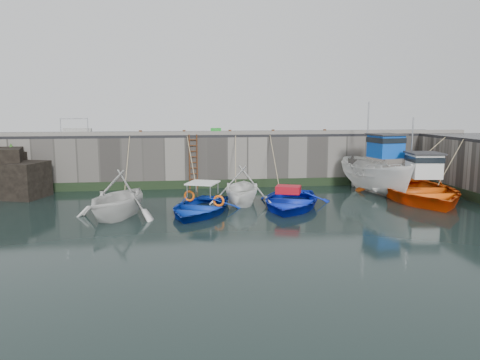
{
  "coord_description": "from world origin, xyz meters",
  "views": [
    {
      "loc": [
        -2.87,
        -17.36,
        4.73
      ],
      "look_at": [
        0.13,
        5.23,
        1.2
      ],
      "focal_mm": 35.0,
      "sensor_mm": 36.0,
      "label": 1
    }
  ],
  "objects": [
    {
      "name": "fish_crate",
      "position": [
        -0.48,
        12.18,
        3.31
      ],
      "size": [
        0.68,
        0.41,
        0.31
      ],
      "primitive_type": "cube",
      "rotation": [
        0.0,
        0.0,
        -0.07
      ],
      "color": "#1B9525",
      "rests_on": "road_back"
    },
    {
      "name": "ground",
      "position": [
        0.0,
        0.0,
        0.0
      ],
      "size": [
        120.0,
        120.0,
        0.0
      ],
      "primitive_type": "plane",
      "color": "black",
      "rests_on": "ground"
    },
    {
      "name": "boat_far_orange",
      "position": [
        9.5,
        5.19,
        0.51
      ],
      "size": [
        6.42,
        8.29,
        4.58
      ],
      "rotation": [
        0.0,
        0.0,
        -0.13
      ],
      "color": "#F9570D",
      "rests_on": "ground"
    },
    {
      "name": "boat_near_navy",
      "position": [
        2.44,
        4.21,
        0.0
      ],
      "size": [
        5.48,
        6.35,
        1.11
      ],
      "primitive_type": "imported",
      "rotation": [
        0.0,
        0.0,
        -0.37
      ],
      "color": "#0D27CD",
      "rests_on": "ground"
    },
    {
      "name": "boat_near_blacktrim",
      "position": [
        0.24,
        5.39,
        0.0
      ],
      "size": [
        4.29,
        4.74,
        2.18
      ],
      "primitive_type": "imported",
      "rotation": [
        0.0,
        0.0,
        -0.19
      ],
      "color": "white",
      "rests_on": "ground"
    },
    {
      "name": "boat_far_white",
      "position": [
        8.12,
        7.03,
        1.03
      ],
      "size": [
        3.36,
        6.56,
        5.42
      ],
      "rotation": [
        0.0,
        0.0,
        0.17
      ],
      "color": "white",
      "rests_on": "ground"
    },
    {
      "name": "boat_near_white",
      "position": [
        -5.52,
        3.19,
        0.0
      ],
      "size": [
        5.15,
        5.52,
        2.36
      ],
      "primitive_type": "imported",
      "rotation": [
        0.0,
        0.0,
        -0.35
      ],
      "color": "silver",
      "rests_on": "ground"
    },
    {
      "name": "boat_near_blue_rope",
      "position": [
        -1.96,
        8.0,
        0.0
      ],
      "size": [
        0.04,
        4.77,
        3.1
      ],
      "primitive_type": null,
      "color": "tan",
      "rests_on": "ground"
    },
    {
      "name": "bollard_d",
      "position": [
        2.8,
        10.25,
        3.3
      ],
      "size": [
        0.18,
        0.18,
        0.28
      ],
      "primitive_type": "cylinder",
      "color": "#3F1E0F",
      "rests_on": "road_back"
    },
    {
      "name": "bollard_e",
      "position": [
        6.0,
        10.25,
        3.3
      ],
      "size": [
        0.18,
        0.18,
        0.28
      ],
      "primitive_type": "cylinder",
      "color": "#3F1E0F",
      "rests_on": "road_back"
    },
    {
      "name": "road_back",
      "position": [
        0.0,
        12.5,
        3.08
      ],
      "size": [
        30.0,
        5.0,
        0.16
      ],
      "primitive_type": "cube",
      "color": "black",
      "rests_on": "quay_back"
    },
    {
      "name": "ladder",
      "position": [
        -2.0,
        9.91,
        1.59
      ],
      "size": [
        0.51,
        0.08,
        3.2
      ],
      "color": "#3F1E0F",
      "rests_on": "ground"
    },
    {
      "name": "kerb_back",
      "position": [
        0.0,
        10.15,
        3.26
      ],
      "size": [
        30.0,
        0.3,
        0.2
      ],
      "primitive_type": "cube",
      "color": "slate",
      "rests_on": "road_back"
    },
    {
      "name": "algae_back",
      "position": [
        0.0,
        9.96,
        0.25
      ],
      "size": [
        30.0,
        0.08,
        0.5
      ],
      "primitive_type": "cube",
      "color": "black",
      "rests_on": "ground"
    },
    {
      "name": "boat_near_white_rope",
      "position": [
        -5.52,
        7.84,
        0.0
      ],
      "size": [
        0.04,
        5.04,
        3.1
      ],
      "primitive_type": null,
      "color": "tan",
      "rests_on": "ground"
    },
    {
      "name": "bollard_b",
      "position": [
        -2.5,
        10.25,
        3.3
      ],
      "size": [
        0.18,
        0.18,
        0.28
      ],
      "primitive_type": "cylinder",
      "color": "#3F1E0F",
      "rests_on": "road_back"
    },
    {
      "name": "boat_near_navy_rope",
      "position": [
        2.44,
        8.35,
        0.0
      ],
      "size": [
        0.04,
        4.2,
        3.1
      ],
      "primitive_type": null,
      "color": "tan",
      "rests_on": "ground"
    },
    {
      "name": "boat_near_blacktrim_rope",
      "position": [
        0.24,
        8.94,
        0.0
      ],
      "size": [
        0.04,
        3.35,
        3.1
      ],
      "primitive_type": null,
      "color": "tan",
      "rests_on": "ground"
    },
    {
      "name": "bollard_c",
      "position": [
        0.2,
        10.25,
        3.3
      ],
      "size": [
        0.18,
        0.18,
        0.28
      ],
      "primitive_type": "cylinder",
      "color": "#3F1E0F",
      "rests_on": "road_back"
    },
    {
      "name": "boat_near_blue",
      "position": [
        -1.96,
        3.5,
        0.0
      ],
      "size": [
        5.08,
        5.88,
        1.02
      ],
      "primitive_type": "imported",
      "rotation": [
        0.0,
        0.0,
        -0.37
      ],
      "color": "#0B2FAA",
      "rests_on": "ground"
    },
    {
      "name": "railing",
      "position": [
        -8.75,
        11.25,
        3.36
      ],
      "size": [
        1.6,
        1.05,
        1.0
      ],
      "color": "#A5A8AD",
      "rests_on": "road_back"
    },
    {
      "name": "bollard_a",
      "position": [
        -5.0,
        10.25,
        3.3
      ],
      "size": [
        0.18,
        0.18,
        0.28
      ],
      "primitive_type": "cylinder",
      "color": "#3F1E0F",
      "rests_on": "road_back"
    },
    {
      "name": "quay_back",
      "position": [
        0.0,
        12.5,
        1.5
      ],
      "size": [
        30.0,
        5.0,
        3.0
      ],
      "primitive_type": "cube",
      "color": "slate",
      "rests_on": "ground"
    }
  ]
}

